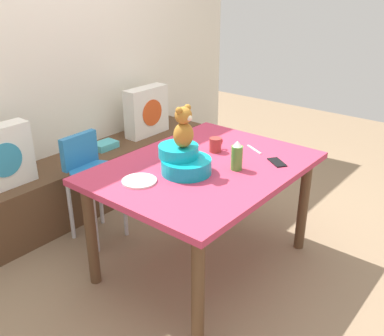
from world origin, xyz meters
name	(u,v)px	position (x,y,z in m)	size (l,w,h in m)	color
ground_plane	(203,263)	(0.00, 0.00, 0.00)	(8.00, 8.00, 0.00)	#8C7256
back_wall	(49,48)	(0.00, 1.53, 1.30)	(4.40, 0.10, 2.60)	silver
window_bench	(85,182)	(0.00, 1.26, 0.23)	(2.60, 0.44, 0.46)	brown
pillow_floral_left	(0,158)	(-0.68, 1.24, 0.68)	(0.44, 0.15, 0.44)	white
pillow_floral_right	(147,111)	(0.74, 1.24, 0.68)	(0.44, 0.15, 0.44)	white
book_stack	(105,145)	(0.25, 1.26, 0.49)	(0.20, 0.14, 0.06)	#4DB8C5
dining_table	(204,178)	(0.00, 0.00, 0.65)	(1.37, 1.02, 0.74)	#B73351
highchair	(93,174)	(-0.23, 0.83, 0.52)	(0.34, 0.46, 0.79)	#2672B2
infant_seat_teal	(184,161)	(-0.16, 0.03, 0.81)	(0.30, 0.33, 0.16)	#0E9EB2
teddy_bear	(184,128)	(-0.16, 0.03, 1.02)	(0.13, 0.12, 0.25)	#A36C26
ketchup_bottle	(237,156)	(0.07, -0.19, 0.83)	(0.07, 0.07, 0.18)	#4C8C33
coffee_mug	(216,145)	(0.22, 0.08, 0.79)	(0.12, 0.08, 0.09)	#9E332D
dinner_plate_near	(139,181)	(-0.43, 0.14, 0.75)	(0.20, 0.20, 0.01)	white
cell_phone	(277,162)	(0.31, -0.34, 0.74)	(0.07, 0.14, 0.01)	black
table_fork	(254,149)	(0.41, -0.11, 0.74)	(0.02, 0.17, 0.01)	silver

